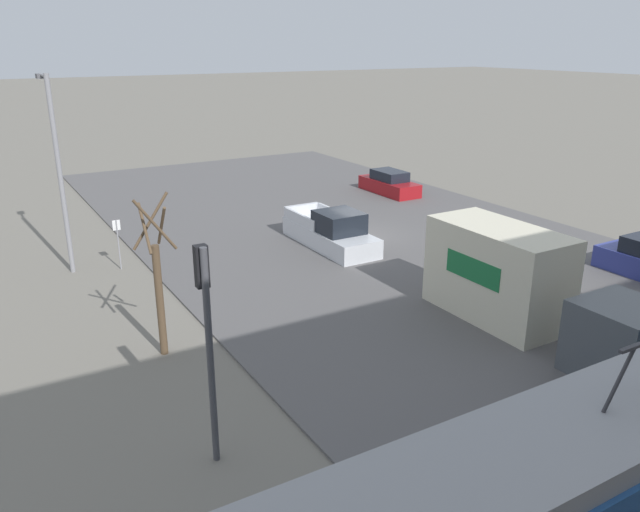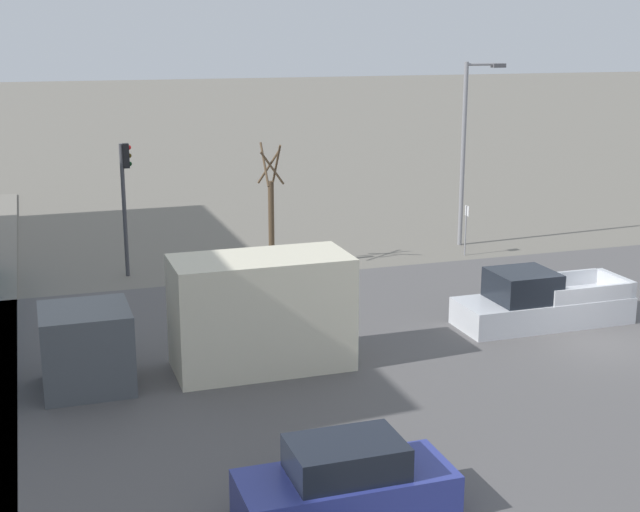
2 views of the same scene
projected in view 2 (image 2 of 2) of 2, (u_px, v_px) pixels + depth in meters
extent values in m
plane|color=slate|center=(594.00, 345.00, 27.61)|extent=(320.00, 320.00, 0.00)
cube|color=#565454|center=(594.00, 344.00, 27.60)|extent=(21.01, 46.68, 0.08)
cube|color=#4C5156|center=(86.00, 348.00, 23.90)|extent=(2.39, 2.36, 2.22)
cube|color=beige|center=(261.00, 312.00, 25.26)|extent=(2.39, 5.01, 3.27)
cube|color=#196B38|center=(251.00, 290.00, 26.28)|extent=(0.02, 2.50, 0.82)
cube|color=silver|center=(543.00, 310.00, 29.34)|extent=(2.07, 5.80, 0.89)
cube|color=black|center=(522.00, 286.00, 28.86)|extent=(1.90, 1.97, 0.96)
cube|color=silver|center=(560.00, 279.00, 30.41)|extent=(0.12, 2.90, 0.52)
cube|color=silver|center=(593.00, 294.00, 28.66)|extent=(0.12, 2.90, 0.52)
cube|color=silver|center=(616.00, 283.00, 30.02)|extent=(1.90, 0.23, 0.52)
cube|color=red|center=(602.00, 288.00, 30.89)|extent=(0.14, 0.04, 0.18)
cube|color=navy|center=(346.00, 494.00, 17.67)|extent=(1.77, 4.32, 0.92)
cube|color=black|center=(346.00, 457.00, 17.47)|extent=(1.52, 2.25, 0.68)
cylinder|color=#47474C|center=(124.00, 211.00, 34.82)|extent=(0.16, 0.16, 5.26)
cube|color=black|center=(126.00, 156.00, 34.35)|extent=(0.28, 0.22, 0.95)
sphere|color=red|center=(129.00, 147.00, 34.31)|extent=(0.18, 0.18, 0.18)
sphere|color=#3C2C06|center=(129.00, 156.00, 34.38)|extent=(0.18, 0.18, 0.18)
sphere|color=black|center=(130.00, 164.00, 34.46)|extent=(0.18, 0.18, 0.18)
cylinder|color=brown|center=(271.00, 225.00, 36.31)|extent=(0.24, 0.24, 3.59)
cylinder|color=brown|center=(269.00, 166.00, 35.96)|extent=(0.09, 1.00, 1.37)
cylinder|color=brown|center=(264.00, 164.00, 35.62)|extent=(1.21, 0.09, 1.67)
cylinder|color=brown|center=(272.00, 168.00, 35.50)|extent=(0.09, 1.00, 1.37)
cylinder|color=brown|center=(277.00, 164.00, 35.77)|extent=(1.21, 0.09, 1.67)
cylinder|color=gray|center=(463.00, 156.00, 39.60)|extent=(0.20, 0.20, 8.17)
cylinder|color=gray|center=(483.00, 64.00, 38.87)|extent=(0.12, 1.60, 0.12)
cube|color=#515156|center=(498.00, 66.00, 39.11)|extent=(0.36, 0.60, 0.18)
cylinder|color=gray|center=(466.00, 231.00, 38.42)|extent=(0.06, 0.06, 2.19)
cube|color=white|center=(467.00, 211.00, 38.21)|extent=(0.32, 0.02, 0.44)
cube|color=red|center=(467.00, 211.00, 38.21)|extent=(0.31, 0.01, 0.10)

